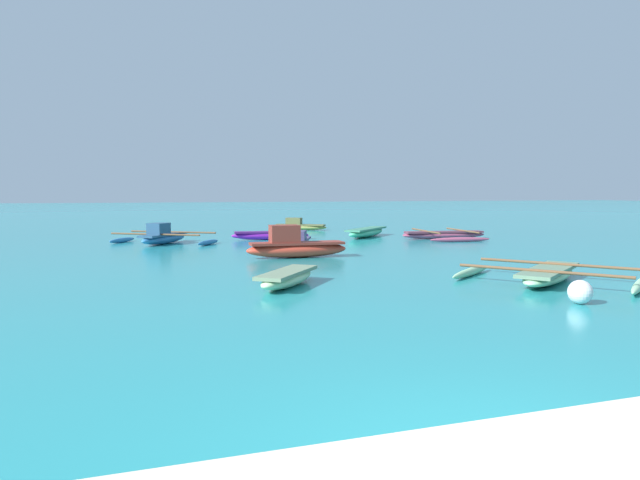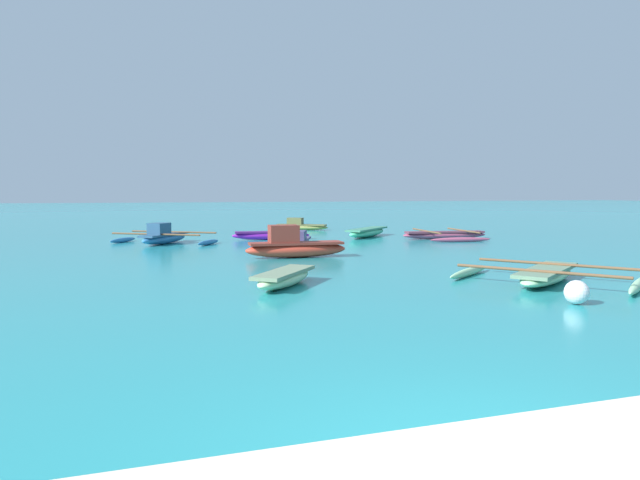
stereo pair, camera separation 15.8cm
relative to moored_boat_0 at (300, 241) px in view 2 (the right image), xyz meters
The scene contains 10 objects.
moored_boat_0 is the anchor object (origin of this frame).
moored_boat_1 5.85m from the moored_boat_0, 145.51° to the left, with size 4.38×3.74×0.86m.
moored_boat_2 10.32m from the moored_boat_0, 72.47° to the right, with size 4.30×4.59×0.38m.
moored_boat_3 3.31m from the moored_boat_0, 109.56° to the right, with size 3.31×0.95×1.05m.
moored_boat_4 3.85m from the moored_boat_0, 93.26° to the left, with size 3.45×0.96×0.38m.
moored_boat_5 6.02m from the moored_boat_0, 42.20° to the left, with size 3.26×3.33×0.41m.
moored_boat_6 7.56m from the moored_boat_0, 14.38° to the left, with size 3.97×3.80×0.40m.
moored_boat_7 8.92m from the moored_boat_0, 108.41° to the right, with size 2.01×2.34×0.35m.
moored_boat_8 10.13m from the moored_boat_0, 73.68° to the left, with size 2.83×2.11×0.68m.
mooring_buoy_0 12.29m from the moored_boat_0, 81.33° to the right, with size 0.45×0.45×0.45m.
Camera 2 is at (-2.60, -3.14, 2.08)m, focal length 32.00 mm.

